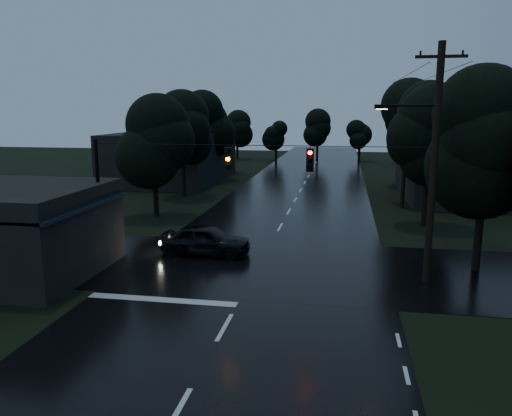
% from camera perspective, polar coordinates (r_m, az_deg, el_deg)
% --- Properties ---
extents(ground, '(160.00, 160.00, 0.00)m').
position_cam_1_polar(ground, '(13.36, -9.03, -22.22)').
color(ground, black).
rests_on(ground, ground).
extents(main_road, '(12.00, 120.00, 0.02)m').
position_cam_1_polar(main_road, '(41.34, 4.52, 0.93)').
color(main_road, black).
rests_on(main_road, ground).
extents(cross_street, '(60.00, 9.00, 0.02)m').
position_cam_1_polar(cross_street, '(23.97, 0.33, -6.62)').
color(cross_street, black).
rests_on(cross_street, ground).
extents(building_far_right, '(10.00, 14.00, 4.40)m').
position_cam_1_polar(building_far_right, '(45.94, 22.77, 3.89)').
color(building_far_right, black).
rests_on(building_far_right, ground).
extents(building_far_left, '(10.00, 16.00, 5.00)m').
position_cam_1_polar(building_far_left, '(53.77, -9.46, 5.87)').
color(building_far_left, black).
rests_on(building_far_left, ground).
extents(utility_pole_main, '(3.50, 0.30, 10.00)m').
position_cam_1_polar(utility_pole_main, '(21.90, 19.45, 5.12)').
color(utility_pole_main, black).
rests_on(utility_pole_main, ground).
extents(utility_pole_far, '(2.00, 0.30, 7.50)m').
position_cam_1_polar(utility_pole_far, '(38.92, 16.64, 5.62)').
color(utility_pole_far, black).
rests_on(utility_pole_far, ground).
extents(anchor_pole_left, '(0.18, 0.18, 6.00)m').
position_cam_1_polar(anchor_pole_left, '(24.68, -17.50, 0.56)').
color(anchor_pole_left, black).
rests_on(anchor_pole_left, ground).
extents(span_signals, '(15.00, 0.37, 1.12)m').
position_cam_1_polar(span_signals, '(21.84, 1.35, 5.70)').
color(span_signals, black).
rests_on(span_signals, ground).
extents(tree_corner_near, '(4.48, 4.48, 9.44)m').
position_cam_1_polar(tree_corner_near, '(24.34, 24.87, 7.01)').
color(tree_corner_near, black).
rests_on(tree_corner_near, ground).
extents(tree_left_a, '(3.92, 3.92, 8.26)m').
position_cam_1_polar(tree_left_a, '(35.00, -11.62, 7.53)').
color(tree_left_a, black).
rests_on(tree_left_a, ground).
extents(tree_left_b, '(4.20, 4.20, 8.85)m').
position_cam_1_polar(tree_left_b, '(42.70, -8.44, 8.76)').
color(tree_left_b, black).
rests_on(tree_left_b, ground).
extents(tree_left_c, '(4.48, 4.48, 9.44)m').
position_cam_1_polar(tree_left_c, '(52.43, -5.61, 9.66)').
color(tree_left_c, black).
rests_on(tree_left_c, ground).
extents(tree_right_a, '(4.20, 4.20, 8.85)m').
position_cam_1_polar(tree_right_a, '(32.96, 19.19, 7.59)').
color(tree_right_a, black).
rests_on(tree_right_a, ground).
extents(tree_right_b, '(4.48, 4.48, 9.44)m').
position_cam_1_polar(tree_right_b, '(40.94, 18.32, 8.75)').
color(tree_right_b, black).
rests_on(tree_right_b, ground).
extents(tree_right_c, '(4.76, 4.76, 10.03)m').
position_cam_1_polar(tree_right_c, '(50.91, 17.43, 9.59)').
color(tree_right_c, black).
rests_on(tree_right_c, ground).
extents(car, '(4.57, 1.85, 1.56)m').
position_cam_1_polar(car, '(25.71, -5.73, -3.64)').
color(car, black).
rests_on(car, ground).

